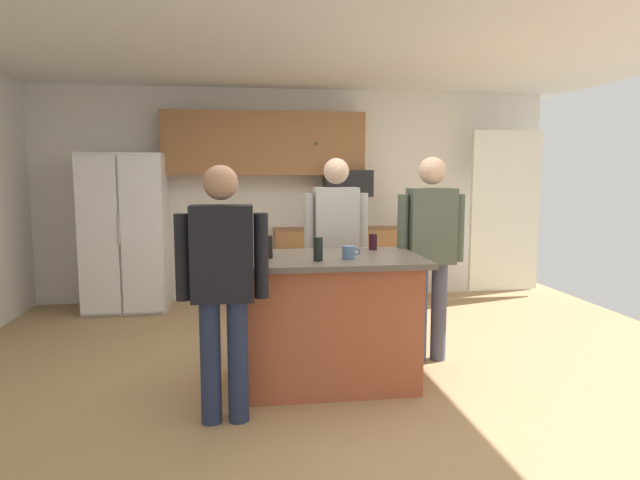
% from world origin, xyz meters
% --- Properties ---
extents(floor, '(7.04, 7.04, 0.00)m').
position_xyz_m(floor, '(0.00, 0.00, 0.00)').
color(floor, tan).
rests_on(floor, ground).
extents(ceiling, '(7.04, 7.04, 0.00)m').
position_xyz_m(ceiling, '(0.00, 0.00, 2.60)').
color(ceiling, white).
extents(back_wall, '(6.40, 0.10, 2.60)m').
position_xyz_m(back_wall, '(0.00, 2.80, 1.30)').
color(back_wall, white).
rests_on(back_wall, ground).
extents(french_door_window_panel, '(0.90, 0.06, 2.00)m').
position_xyz_m(french_door_window_panel, '(2.60, 2.40, 1.10)').
color(french_door_window_panel, white).
rests_on(french_door_window_panel, ground).
extents(cabinet_run_upper, '(2.40, 0.38, 0.75)m').
position_xyz_m(cabinet_run_upper, '(-0.40, 2.60, 1.93)').
color(cabinet_run_upper, '#936038').
extents(cabinet_run_lower, '(1.80, 0.63, 0.90)m').
position_xyz_m(cabinet_run_lower, '(0.60, 2.48, 0.45)').
color(cabinet_run_lower, '#936038').
rests_on(cabinet_run_lower, ground).
extents(refrigerator, '(0.91, 0.76, 1.80)m').
position_xyz_m(refrigerator, '(-2.00, 2.38, 0.90)').
color(refrigerator, white).
rests_on(refrigerator, ground).
extents(microwave_over_range, '(0.56, 0.40, 0.32)m').
position_xyz_m(microwave_over_range, '(0.60, 2.50, 1.45)').
color(microwave_over_range, black).
extents(kitchen_island, '(1.42, 0.91, 0.96)m').
position_xyz_m(kitchen_island, '(-0.07, -0.19, 0.49)').
color(kitchen_island, '#AD5638').
rests_on(kitchen_island, ground).
extents(person_guest_left, '(0.57, 0.22, 1.71)m').
position_xyz_m(person_guest_left, '(0.14, 0.60, 0.99)').
color(person_guest_left, '#383842').
rests_on(person_guest_left, ground).
extents(person_host_foreground, '(0.57, 0.22, 1.71)m').
position_xyz_m(person_host_foreground, '(0.86, 0.19, 0.99)').
color(person_host_foreground, '#4C5166').
rests_on(person_host_foreground, ground).
extents(person_elder_center, '(0.57, 0.22, 1.63)m').
position_xyz_m(person_elder_center, '(-0.80, -0.77, 0.93)').
color(person_elder_center, '#232D4C').
rests_on(person_elder_center, ground).
extents(glass_pilsner, '(0.07, 0.07, 0.17)m').
position_xyz_m(glass_pilsner, '(-0.16, -0.39, 1.05)').
color(glass_pilsner, black).
rests_on(glass_pilsner, kitchen_island).
extents(glass_dark_ale, '(0.07, 0.07, 0.13)m').
position_xyz_m(glass_dark_ale, '(0.36, 0.12, 1.03)').
color(glass_dark_ale, black).
rests_on(glass_dark_ale, kitchen_island).
extents(glass_stout_tall, '(0.06, 0.06, 0.16)m').
position_xyz_m(glass_stout_tall, '(-0.49, -0.21, 1.05)').
color(glass_stout_tall, black).
rests_on(glass_stout_tall, kitchen_island).
extents(mug_ceramic_white, '(0.13, 0.09, 0.09)m').
position_xyz_m(mug_ceramic_white, '(0.07, -0.33, 1.01)').
color(mug_ceramic_white, '#4C6B99').
rests_on(mug_ceramic_white, kitchen_island).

